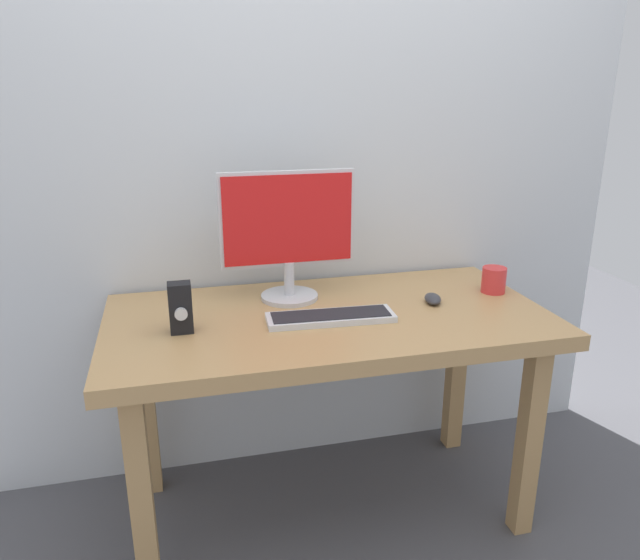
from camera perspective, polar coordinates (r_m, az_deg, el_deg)
The scene contains 8 objects.
ground_plane at distance 2.40m, azimuth 0.72°, elevation -20.70°, with size 6.00×6.00×0.00m, color #4C4C51.
wall_back at distance 2.27m, azimuth -1.90°, elevation 17.97°, with size 2.62×0.04×3.00m, color silver.
desk at distance 2.04m, azimuth 0.80°, elevation -5.67°, with size 1.46×0.75×0.78m.
monitor at distance 2.08m, azimuth -3.06°, elevation 4.72°, with size 0.47×0.20×0.45m.
keyboard_primary at distance 1.95m, azimuth 1.02°, elevation -3.54°, with size 0.42×0.15×0.02m.
mouse at distance 2.13m, azimuth 10.65°, elevation -1.76°, with size 0.06×0.10×0.03m, color #333338.
audio_controller at distance 1.88m, azimuth -13.09°, elevation -2.59°, with size 0.07×0.07×0.16m.
coffee_mug at distance 2.29m, azimuth 16.16°, elevation 0.01°, with size 0.09×0.09×0.09m, color red.
Camera 1 is at (-0.48, -1.81, 1.51)m, focal length 33.74 mm.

